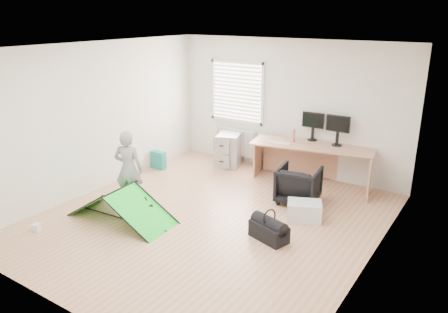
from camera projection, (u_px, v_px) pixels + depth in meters
The scene contains 18 objects.
ground at pixel (210, 219), 7.06m from camera, with size 5.50×5.50×0.00m, color tan.
back_wall at pixel (288, 107), 8.81m from camera, with size 5.00×0.02×2.70m, color silver.
window at pixel (237, 92), 9.35m from camera, with size 1.20×0.06×1.20m, color silver.
radiator at pixel (235, 142), 9.66m from camera, with size 1.00×0.12×0.60m, color silver.
desk at pixel (311, 164), 8.40m from camera, with size 2.30×0.73×0.78m, color tan.
filing_cabinet at pixel (229, 150), 9.40m from camera, with size 0.46×0.61×0.71m, color #939498.
monitor_left at pixel (313, 130), 8.50m from camera, with size 0.43×0.09×0.41m, color black.
monitor_right at pixel (338, 135), 8.17m from camera, with size 0.45×0.10×0.43m, color black.
keyboard at pixel (281, 143), 8.34m from camera, with size 0.40×0.14×0.02m, color beige.
thermos at pixel (293, 136), 8.43m from camera, with size 0.07×0.07×0.25m, color #A95F6E.
office_chair at pixel (299, 185), 7.59m from camera, with size 0.69×0.71×0.64m, color black.
person at pixel (129, 169), 7.34m from camera, with size 0.49×0.32×1.34m, color gray.
kite at pixel (122, 204), 6.95m from camera, with size 1.74×0.76×0.54m, color #13D123, non-canonical shape.
storage_crate at pixel (304, 211), 6.99m from camera, with size 0.54×0.38×0.30m, color silver.
tote_bag at pixel (159, 160), 9.26m from camera, with size 0.32×0.14×0.38m, color #1C7F6E.
laptop_bag at pixel (146, 210), 7.06m from camera, with size 0.37×0.11×0.27m, color black.
white_box at pixel (36, 227), 6.66m from camera, with size 0.11×0.11×0.11m, color silver.
duffel_bag at pixel (269, 232), 6.38m from camera, with size 0.58×0.30×0.25m, color black.
Camera 1 is at (3.71, -5.20, 3.18)m, focal length 35.00 mm.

